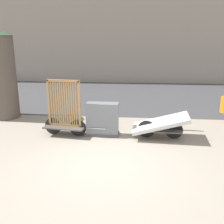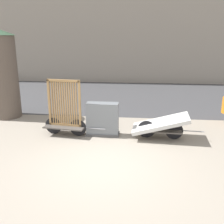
{
  "view_description": "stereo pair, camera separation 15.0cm",
  "coord_description": "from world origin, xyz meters",
  "px_view_note": "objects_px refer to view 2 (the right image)",
  "views": [
    {
      "loc": [
        0.68,
        -6.09,
        3.21
      ],
      "look_at": [
        0.0,
        2.07,
        0.85
      ],
      "focal_mm": 42.0,
      "sensor_mm": 36.0,
      "label": 1
    },
    {
      "loc": [
        0.83,
        -6.08,
        3.21
      ],
      "look_at": [
        0.0,
        2.07,
        0.85
      ],
      "focal_mm": 42.0,
      "sensor_mm": 36.0,
      "label": 2
    }
  ],
  "objects_px": {
    "bike_cart_with_bedframe": "(65,115)",
    "bike_cart_with_mattress": "(160,125)",
    "utility_cabinet": "(103,120)",
    "advertising_column": "(3,74)"
  },
  "relations": [
    {
      "from": "advertising_column",
      "to": "bike_cart_with_mattress",
      "type": "bearing_deg",
      "value": -16.49
    },
    {
      "from": "bike_cart_with_bedframe",
      "to": "advertising_column",
      "type": "relative_size",
      "value": 0.6
    },
    {
      "from": "bike_cart_with_bedframe",
      "to": "utility_cabinet",
      "type": "bearing_deg",
      "value": 12.62
    },
    {
      "from": "bike_cart_with_mattress",
      "to": "advertising_column",
      "type": "bearing_deg",
      "value": 167.05
    },
    {
      "from": "bike_cart_with_bedframe",
      "to": "utility_cabinet",
      "type": "distance_m",
      "value": 1.26
    },
    {
      "from": "bike_cart_with_bedframe",
      "to": "bike_cart_with_mattress",
      "type": "height_order",
      "value": "bike_cart_with_bedframe"
    },
    {
      "from": "bike_cart_with_bedframe",
      "to": "utility_cabinet",
      "type": "xyz_separation_m",
      "value": [
        1.24,
        0.11,
        -0.18
      ]
    },
    {
      "from": "bike_cart_with_mattress",
      "to": "advertising_column",
      "type": "distance_m",
      "value": 6.54
    },
    {
      "from": "bike_cart_with_mattress",
      "to": "utility_cabinet",
      "type": "xyz_separation_m",
      "value": [
        -1.91,
        0.11,
        0.05
      ]
    },
    {
      "from": "bike_cart_with_mattress",
      "to": "utility_cabinet",
      "type": "bearing_deg",
      "value": -179.79
    }
  ]
}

